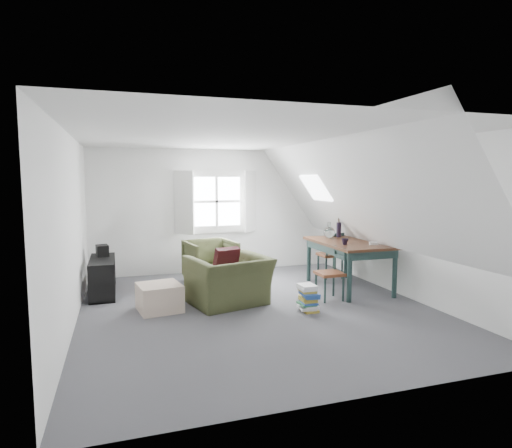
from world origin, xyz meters
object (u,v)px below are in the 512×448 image
object	(u,v)px
armchair_far	(211,282)
dining_table	(349,248)
ottoman	(159,297)
dining_chair_far	(331,254)
media_shelf	(103,279)
magazine_stack	(308,298)
armchair_near	(229,304)
dining_chair_near	(332,272)

from	to	relation	value
armchair_far	dining_table	bearing A→B (deg)	-37.62
ottoman	dining_chair_far	xyz separation A→B (m)	(3.35, 1.09, 0.27)
ottoman	media_shelf	bearing A→B (deg)	125.62
ottoman	magazine_stack	xyz separation A→B (m)	(2.05, -0.69, -0.00)
media_shelf	magazine_stack	distance (m)	3.40
armchair_near	ottoman	world-z (taller)	ottoman
magazine_stack	dining_chair_far	bearing A→B (deg)	53.89
armchair_far	ottoman	distance (m)	1.82
armchair_near	dining_chair_far	bearing A→B (deg)	-168.76
armchair_far	dining_table	world-z (taller)	dining_table
dining_chair_far	dining_chair_near	distance (m)	1.50
media_shelf	armchair_far	bearing A→B (deg)	14.28
dining_table	media_shelf	xyz separation A→B (m)	(-4.07, 0.87, -0.45)
media_shelf	ottoman	bearing A→B (deg)	-49.89
magazine_stack	armchair_far	bearing A→B (deg)	114.65
dining_table	dining_chair_far	distance (m)	0.86
dining_chair_far	media_shelf	xyz separation A→B (m)	(-4.16, 0.05, -0.20)
ottoman	dining_table	world-z (taller)	dining_table
dining_chair_near	media_shelf	world-z (taller)	dining_chair_near
dining_table	dining_chair_far	world-z (taller)	dining_chair_far
armchair_far	media_shelf	world-z (taller)	media_shelf
media_shelf	dining_table	bearing A→B (deg)	-7.54
dining_table	media_shelf	size ratio (longest dim) A/B	1.42
dining_chair_far	armchair_far	bearing A→B (deg)	5.18
magazine_stack	dining_table	bearing A→B (deg)	38.57
armchair_far	magazine_stack	distance (m)	2.38
dining_chair_near	magazine_stack	xyz separation A→B (m)	(-0.61, -0.45, -0.24)
armchair_far	ottoman	bearing A→B (deg)	-135.19
armchair_near	armchair_far	world-z (taller)	armchair_far
armchair_far	dining_chair_far	world-z (taller)	dining_chair_far
dining_table	magazine_stack	size ratio (longest dim) A/B	4.29
armchair_near	dining_table	size ratio (longest dim) A/B	0.68
armchair_far	media_shelf	xyz separation A→B (m)	(-1.88, -0.32, 0.27)
magazine_stack	armchair_near	bearing A→B (deg)	145.74
ottoman	dining_table	size ratio (longest dim) A/B	0.35
media_shelf	magazine_stack	world-z (taller)	media_shelf
dining_chair_near	media_shelf	size ratio (longest dim) A/B	0.71
ottoman	armchair_far	bearing A→B (deg)	53.93
armchair_near	dining_table	bearing A→B (deg)	172.97
dining_chair_near	dining_chair_far	bearing A→B (deg)	164.71
dining_table	dining_chair_near	world-z (taller)	dining_chair_near
dining_table	media_shelf	world-z (taller)	dining_table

